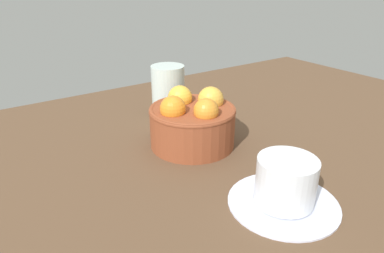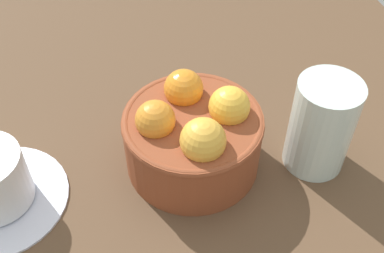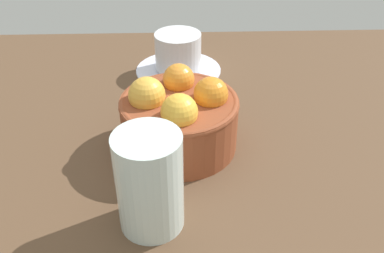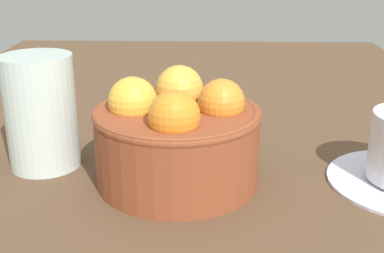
% 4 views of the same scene
% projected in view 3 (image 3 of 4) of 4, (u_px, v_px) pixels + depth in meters
% --- Properties ---
extents(ground_plane, '(1.45, 0.81, 0.04)m').
position_uv_depth(ground_plane, '(181.00, 155.00, 0.61)').
color(ground_plane, brown).
extents(terracotta_bowl, '(0.16, 0.16, 0.11)m').
position_uv_depth(terracotta_bowl, '(180.00, 117.00, 0.57)').
color(terracotta_bowl, brown).
rests_on(terracotta_bowl, ground_plane).
extents(coffee_cup, '(0.16, 0.16, 0.07)m').
position_uv_depth(coffee_cup, '(180.00, 56.00, 0.76)').
color(coffee_cup, silver).
rests_on(coffee_cup, ground_plane).
extents(water_glass, '(0.07, 0.07, 0.12)m').
position_uv_depth(water_glass, '(150.00, 182.00, 0.45)').
color(water_glass, silver).
rests_on(water_glass, ground_plane).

